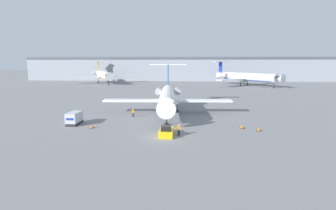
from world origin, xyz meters
TOP-DOWN VIEW (x-y plane):
  - ground_plane at (0.00, 0.00)m, footprint 600.00×600.00m
  - terminal_building at (0.00, 120.00)m, footprint 180.00×16.80m
  - airplane_main at (-0.83, 18.32)m, footprint 27.25×28.04m
  - pushback_tug at (0.29, 1.04)m, footprint 2.01×3.78m
  - luggage_cart at (-16.30, 7.04)m, footprint 1.80×3.54m
  - worker_near_tug at (2.13, 1.26)m, footprint 0.40×0.24m
  - worker_by_wing at (-7.38, 14.09)m, footprint 0.40×0.24m
  - traffic_cone_left at (-12.34, 4.76)m, footprint 0.66×0.66m
  - traffic_cone_right at (12.34, 6.31)m, footprint 0.71×0.71m
  - traffic_cone_mid at (14.71, 4.88)m, footprint 0.64×0.64m
  - airplane_parked_far_left at (30.36, 85.95)m, footprint 28.60×31.05m
  - airplane_parked_far_right at (-39.25, 95.18)m, footprint 32.98×29.93m

SIDE VIEW (x-z plane):
  - ground_plane at x=0.00m, z-range 0.00..0.00m
  - traffic_cone_mid at x=14.71m, z-range -0.02..0.58m
  - traffic_cone_right at x=12.34m, z-range -0.02..0.64m
  - traffic_cone_left at x=-12.34m, z-range -0.02..0.68m
  - pushback_tug at x=0.29m, z-range -0.23..1.46m
  - worker_by_wing at x=-7.38m, z-range 0.03..1.65m
  - worker_near_tug at x=2.13m, z-range 0.04..1.78m
  - luggage_cart at x=-16.30m, z-range 0.00..2.17m
  - airplane_main at x=-0.83m, z-range -1.68..8.54m
  - airplane_parked_far_left at x=30.36m, z-range -1.52..9.41m
  - airplane_parked_far_right at x=-39.25m, z-range -1.53..9.60m
  - terminal_building at x=0.00m, z-range 0.03..13.60m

